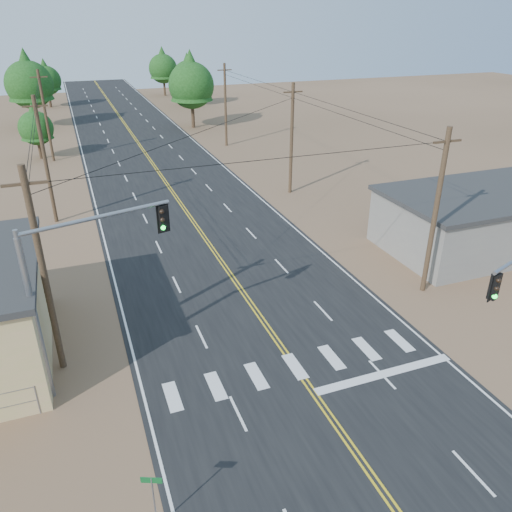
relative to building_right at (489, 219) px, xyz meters
name	(u,v)px	position (x,y,z in m)	size (l,w,h in m)	color
ground	(391,503)	(-19.00, -16.00, -2.00)	(220.00, 220.00, 0.00)	#8C674B
road	(187,213)	(-19.00, 14.00, -1.99)	(15.00, 200.00, 0.02)	black
building_right	(489,219)	(0.00, 0.00, 0.00)	(15.00, 8.00, 4.00)	gray
utility_pole_left_near	(44,273)	(-29.50, -4.00, 3.12)	(1.80, 0.30, 10.00)	#4C3826
utility_pole_left_mid	(45,160)	(-29.50, 16.00, 3.12)	(1.80, 0.30, 10.00)	#4C3826
utility_pole_left_far	(46,116)	(-29.50, 36.00, 3.12)	(1.80, 0.30, 10.00)	#4C3826
utility_pole_right_near	(435,212)	(-8.50, -4.00, 3.12)	(1.80, 0.30, 10.00)	#4C3826
utility_pole_right_mid	(292,139)	(-8.50, 16.00, 3.12)	(1.80, 0.30, 10.00)	#4C3826
utility_pole_right_far	(225,105)	(-8.50, 36.00, 3.12)	(1.80, 0.30, 10.00)	#4C3826
signal_mast_left	(75,277)	(-28.21, -5.51, 3.43)	(6.33, 1.96, 8.05)	gray
street_sign	(153,495)	(-26.80, -14.00, -0.44)	(0.64, 0.30, 2.33)	gray
tree_left_near	(35,125)	(-30.84, 37.59, 1.93)	(3.86, 3.86, 6.43)	#3F2D1E
tree_left_mid	(28,80)	(-31.59, 56.71, 4.81)	(6.68, 6.68, 11.13)	#3F2D1E
tree_left_far	(46,77)	(-29.56, 75.26, 3.12)	(5.03, 5.03, 8.38)	#3F2D1E
tree_right_near	(191,80)	(-9.70, 48.50, 4.69)	(6.56, 6.56, 10.93)	#3F2D1E
tree_right_mid	(188,73)	(-5.55, 67.93, 3.62)	(5.52, 5.52, 9.20)	#3F2D1E
tree_right_far	(163,66)	(-7.27, 82.03, 3.83)	(5.72, 5.72, 9.53)	#3F2D1E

